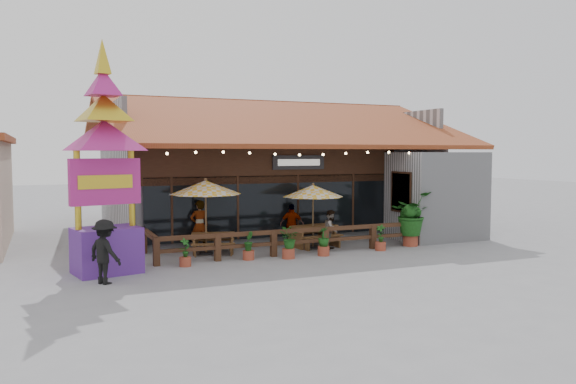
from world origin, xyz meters
name	(u,v)px	position (x,y,z in m)	size (l,w,h in m)	color
ground	(331,249)	(0.00, 0.00, 0.00)	(100.00, 100.00, 0.00)	gray
restaurant_building	(271,182)	(0.26, 6.61, 2.21)	(15.50, 14.73, 6.09)	#B8B8BD
patio_railing	(278,238)	(-2.25, -0.27, 0.61)	(10.00, 2.60, 0.92)	#482C19
umbrella_left	(206,188)	(-4.50, 0.91, 2.35)	(3.00, 3.00, 2.70)	brown
umbrella_right	(313,191)	(-0.45, 0.60, 2.14)	(2.90, 2.90, 2.45)	brown
picnic_table_left	(213,240)	(-4.25, 0.87, 0.49)	(1.82, 1.68, 0.73)	brown
picnic_table_right	(314,232)	(-0.34, 0.74, 0.56)	(1.90, 1.70, 0.82)	brown
thai_sign_tower	(104,142)	(-8.04, -0.98, 3.91)	(3.24, 3.24, 7.39)	#522383
tropical_plant	(411,215)	(3.17, -0.54, 1.20)	(1.96, 1.88, 2.09)	#953D28
diner_a	(199,226)	(-4.56, 1.60, 0.93)	(0.68, 0.45, 1.86)	#331C10
diner_b	(331,230)	(-0.01, -0.05, 0.74)	(0.71, 0.56, 1.47)	#331C10
diner_c	(292,224)	(-0.90, 1.53, 0.80)	(0.94, 0.39, 1.60)	#331C10
pedestrian	(105,252)	(-8.23, -2.39, 0.88)	(1.14, 0.66, 1.77)	black
planter_a	(185,254)	(-5.68, -0.94, 0.38)	(0.38, 0.37, 0.90)	#953D28
planter_b	(248,247)	(-3.49, -0.70, 0.43)	(0.41, 0.44, 0.95)	#953D28
planter_c	(288,241)	(-2.18, -1.04, 0.59)	(0.84, 0.82, 1.05)	#953D28
planter_d	(324,242)	(-0.84, -1.04, 0.49)	(0.50, 0.50, 1.01)	#953D28
planter_e	(381,240)	(1.55, -0.95, 0.40)	(0.39, 0.41, 0.96)	#953D28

